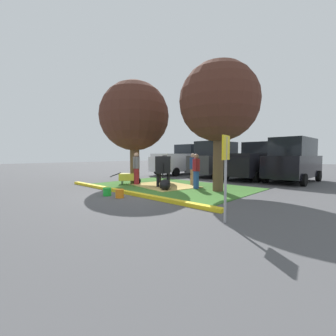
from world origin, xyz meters
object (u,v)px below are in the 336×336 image
Objects in this scene: suv_dark_grey at (216,159)px; pickup_truck_black at (255,162)px; calf_lying at (165,185)px; pickup_truck_maroon at (183,160)px; bucket_green at (107,192)px; shade_tree_right at (219,102)px; suv_black at (293,160)px; cow_holstein at (164,164)px; person_visitor_far at (193,168)px; wheelbarrow at (128,177)px; person_handler at (136,167)px; shade_tree_left at (134,116)px; bucket_orange at (120,193)px; parking_sign at (226,161)px; person_visitor_near at (196,170)px.

suv_dark_grey is 2.77m from pickup_truck_black.
pickup_truck_maroon is at bearing 124.25° from calf_lying.
pickup_truck_maroon is at bearing 113.50° from bucket_green.
shade_tree_right is 1.18× the size of suv_black.
person_visitor_far is (1.19, 0.91, -0.20)m from cow_holstein.
person_handler is at bearing 14.46° from wheelbarrow.
person_visitor_far is 6.83m from pickup_truck_maroon.
pickup_truck_black is (3.98, 6.68, -2.56)m from shade_tree_left.
shade_tree_right is 5.91m from wheelbarrow.
bucket_orange is at bearing -116.19° from shade_tree_right.
cow_holstein is (-3.12, -0.15, -2.70)m from shade_tree_right.
shade_tree_left reaches higher than parking_sign.
wheelbarrow is 9.39m from suv_black.
suv_black is (2.32, -0.18, 0.16)m from pickup_truck_black.
pickup_truck_maroon is (-2.52, 6.79, 0.20)m from person_handler.
shade_tree_right is at bearing -81.39° from pickup_truck_black.
bucket_orange is (-0.73, -3.70, -0.70)m from person_visitor_near.
person_visitor_near is at bearing 8.98° from shade_tree_left.
suv_dark_grey is (-0.56, 6.06, 0.18)m from cow_holstein.
calf_lying is 7.41m from pickup_truck_black.
parking_sign reaches higher than bucket_green.
calf_lying is 2.30m from person_handler.
pickup_truck_black is at bearing 2.44° from suv_dark_grey.
pickup_truck_black is (5.76, 0.36, 0.00)m from pickup_truck_maroon.
wheelbarrow is (-0.51, -0.13, -0.53)m from person_handler.
person_handler is at bearing -93.93° from suv_dark_grey.
pickup_truck_maroon is at bearing 105.79° from shade_tree_left.
shade_tree_left is 8.19m from pickup_truck_black.
shade_tree_right reaches higher than calf_lying.
wheelbarrow is 8.23m from pickup_truck_black.
suv_black is (3.95, 9.69, 1.11)m from bucket_green.
person_visitor_near is (2.00, 0.09, -0.22)m from cow_holstein.
suv_black is (6.08, 7.10, 0.88)m from wheelbarrow.
wheelbarrow is at bearing -70.06° from shade_tree_left.
shade_tree_right is at bearing 7.57° from shade_tree_left.
shade_tree_left is 1.02× the size of pickup_truck_maroon.
person_handler is 3.22m from person_visitor_near.
suv_dark_grey is (0.48, 7.04, 0.35)m from person_handler.
bucket_orange is at bearing 7.35° from bucket_green.
bucket_green is at bearing -83.39° from suv_dark_grey.
pickup_truck_maroon is (-3.56, 5.82, 0.03)m from cow_holstein.
person_handler reaches higher than cow_holstein.
cow_holstein is 0.55× the size of suv_black.
cow_holstein is 1.51× the size of person_handler.
parking_sign is (4.43, -2.56, 1.18)m from calf_lying.
person_handler reaches higher than person_visitor_far.
bucket_green is 0.70m from bucket_orange.
shade_tree_left reaches higher than cow_holstein.
shade_tree_left is at bearing -164.19° from cow_holstein.
parking_sign is 6.19× the size of bucket_orange.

